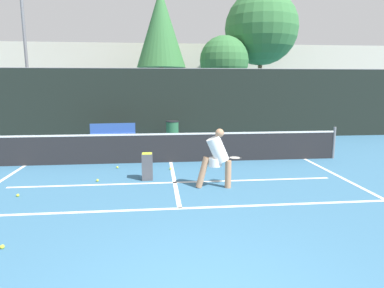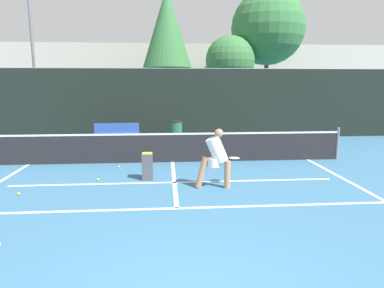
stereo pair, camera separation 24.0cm
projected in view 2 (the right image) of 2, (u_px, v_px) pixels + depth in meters
The scene contains 21 objects.
court_baseline_near at pixel (177, 208), 6.97m from camera, with size 11.00×0.10×0.01m, color white.
court_service_line at pixel (174, 182), 8.79m from camera, with size 8.25×0.10×0.01m, color white.
court_center_mark at pixel (174, 180), 9.01m from camera, with size 0.10×4.16×0.01m, color white.
court_sideline_right at pixel (339, 176), 9.36m from camera, with size 0.10×5.16×0.01m, color white.
net at pixel (172, 147), 10.96m from camera, with size 11.09×0.09×1.07m.
fence_back at pixel (170, 104), 15.46m from camera, with size 24.00×0.06×3.17m.
player_practicing at pixel (216, 157), 8.21m from camera, with size 1.19×0.57×1.46m.
tennis_ball_scattered_0 at pixel (119, 167), 10.29m from camera, with size 0.07×0.07×0.07m, color #D1E033.
tennis_ball_scattered_1 at pixel (146, 169), 10.07m from camera, with size 0.07×0.07×0.07m, color #D1E033.
tennis_ball_scattered_2 at pixel (19, 194), 7.79m from camera, with size 0.07×0.07×0.07m, color #D1E033.
tennis_ball_scattered_5 at pixel (171, 168), 10.10m from camera, with size 0.07×0.07×0.07m, color #D1E033.
tennis_ball_scattered_6 at pixel (98, 180), 8.92m from camera, with size 0.07×0.07×0.07m, color #D1E033.
ball_hopper at pixel (147, 166), 9.02m from camera, with size 0.28×0.28×0.71m.
courtside_bench at pixel (117, 132), 14.30m from camera, with size 1.87×0.52×0.86m.
trash_bin at pixel (176, 132), 14.67m from camera, with size 0.55×0.55×0.93m.
parked_car at pixel (108, 118), 18.83m from camera, with size 1.87×3.98×1.49m.
floodlight_mast at pixel (30, 12), 17.80m from camera, with size 1.10×0.24×9.88m.
tree_west at pixel (167, 28), 21.68m from camera, with size 3.15×3.15×8.40m.
tree_mid at pixel (230, 61), 21.68m from camera, with size 3.11×3.11×5.48m.
tree_east at pixel (268, 28), 22.59m from camera, with size 4.85×4.85×8.53m.
building_far at pixel (167, 80), 27.10m from camera, with size 36.00×2.40×5.43m, color beige.
Camera 2 is at (-0.21, -3.18, 2.52)m, focal length 32.00 mm.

